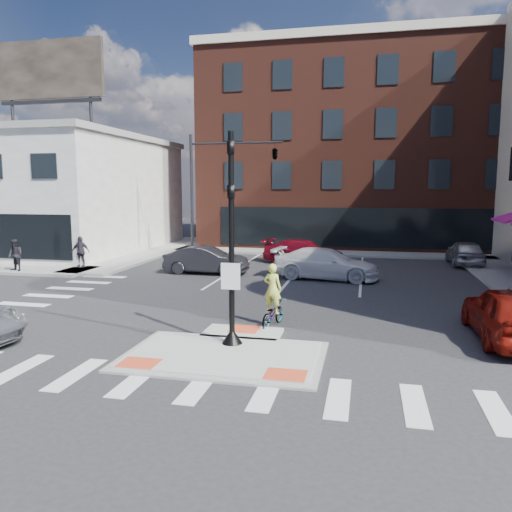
% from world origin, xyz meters
% --- Properties ---
extents(ground, '(120.00, 120.00, 0.00)m').
position_xyz_m(ground, '(0.00, 0.00, 0.00)').
color(ground, '#28282B').
rests_on(ground, ground).
extents(refuge_island, '(5.40, 4.65, 0.13)m').
position_xyz_m(refuge_island, '(0.00, -0.26, 0.05)').
color(refuge_island, gray).
rests_on(refuge_island, ground).
extents(sidewalk_nw, '(23.50, 20.50, 0.15)m').
position_xyz_m(sidewalk_nw, '(-16.76, 15.29, 0.08)').
color(sidewalk_nw, gray).
rests_on(sidewalk_nw, ground).
extents(sidewalk_n, '(26.00, 3.00, 0.15)m').
position_xyz_m(sidewalk_n, '(3.00, 22.00, 0.07)').
color(sidewalk_n, gray).
rests_on(sidewalk_n, ground).
extents(building_nw, '(20.40, 16.40, 14.40)m').
position_xyz_m(building_nw, '(-21.98, 19.98, 4.23)').
color(building_nw, beige).
rests_on(building_nw, ground).
extents(building_n, '(24.40, 18.40, 15.50)m').
position_xyz_m(building_n, '(3.00, 31.99, 7.80)').
color(building_n, '#4F2218').
rests_on(building_n, ground).
extents(building_far_left, '(10.00, 12.00, 10.00)m').
position_xyz_m(building_far_left, '(-4.00, 52.00, 5.00)').
color(building_far_left, slate).
rests_on(building_far_left, ground).
extents(building_far_right, '(12.00, 12.00, 12.00)m').
position_xyz_m(building_far_right, '(9.00, 54.00, 6.00)').
color(building_far_right, brown).
rests_on(building_far_right, ground).
extents(signal_pole, '(0.60, 0.60, 5.98)m').
position_xyz_m(signal_pole, '(0.00, 0.40, 2.36)').
color(signal_pole, black).
rests_on(signal_pole, refuge_island).
extents(mast_arm_signal, '(6.10, 2.24, 8.00)m').
position_xyz_m(mast_arm_signal, '(-3.47, 18.00, 6.21)').
color(mast_arm_signal, black).
rests_on(mast_arm_signal, ground).
extents(red_sedan, '(2.06, 4.94, 1.67)m').
position_xyz_m(red_sedan, '(7.95, 2.81, 0.83)').
color(red_sedan, maroon).
rests_on(red_sedan, ground).
extents(white_pickup, '(5.58, 2.84, 1.55)m').
position_xyz_m(white_pickup, '(1.74, 12.05, 0.78)').
color(white_pickup, white).
rests_on(white_pickup, ground).
extents(bg_car_dark, '(4.47, 1.60, 1.47)m').
position_xyz_m(bg_car_dark, '(-4.68, 12.30, 0.73)').
color(bg_car_dark, '#28272D').
rests_on(bg_car_dark, ground).
extents(bg_car_silver, '(1.81, 4.42, 1.50)m').
position_xyz_m(bg_car_silver, '(9.50, 18.53, 0.75)').
color(bg_car_silver, '#ACAEB4').
rests_on(bg_car_silver, ground).
extents(bg_car_red, '(5.31, 2.90, 1.46)m').
position_xyz_m(bg_car_red, '(0.01, 17.03, 0.73)').
color(bg_car_red, maroon).
rests_on(bg_car_red, ground).
extents(cyclist, '(0.91, 1.74, 2.12)m').
position_xyz_m(cyclist, '(0.73, 2.80, 0.71)').
color(cyclist, '#3F3F44').
rests_on(cyclist, ground).
extents(pedestrian_a, '(0.98, 0.85, 1.73)m').
position_xyz_m(pedestrian_a, '(-14.65, 10.00, 1.01)').
color(pedestrian_a, black).
rests_on(pedestrian_a, sidewalk_nw).
extents(pedestrian_b, '(1.07, 0.54, 1.75)m').
position_xyz_m(pedestrian_b, '(-12.00, 12.00, 1.03)').
color(pedestrian_b, '#302C35').
rests_on(pedestrian_b, sidewalk_nw).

